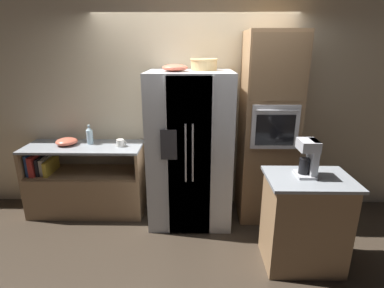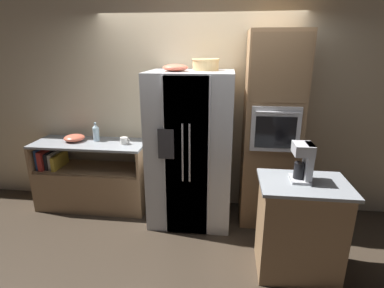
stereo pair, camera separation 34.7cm
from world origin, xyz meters
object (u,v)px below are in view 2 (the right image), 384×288
(wicker_basket, at_px, (206,64))
(coffee_maker, at_px, (304,160))
(refrigerator, at_px, (191,149))
(fruit_bowl, at_px, (175,68))
(mug, at_px, (124,141))
(mixing_bowl, at_px, (74,138))
(wall_oven, at_px, (271,132))
(bottle_tall, at_px, (96,132))

(wicker_basket, bearing_deg, coffee_maker, -44.09)
(refrigerator, bearing_deg, fruit_bowl, -157.45)
(mug, height_order, mixing_bowl, same)
(wicker_basket, bearing_deg, mixing_bowl, 178.27)
(fruit_bowl, bearing_deg, refrigerator, 22.55)
(refrigerator, height_order, wall_oven, wall_oven)
(mug, bearing_deg, coffee_maker, -25.20)
(mug, distance_m, coffee_maker, 2.21)
(refrigerator, distance_m, bottle_tall, 1.31)
(fruit_bowl, bearing_deg, mug, 165.58)
(wicker_basket, distance_m, fruit_bowl, 0.37)
(wicker_basket, bearing_deg, wall_oven, -0.63)
(refrigerator, bearing_deg, wall_oven, 6.04)
(wicker_basket, bearing_deg, bottle_tall, 175.89)
(fruit_bowl, xyz_separation_m, mug, (-0.71, 0.18, -0.92))
(bottle_tall, xyz_separation_m, coffee_maker, (2.41, -1.03, 0.11))
(refrigerator, height_order, mixing_bowl, refrigerator)
(bottle_tall, bearing_deg, wall_oven, -2.89)
(wicker_basket, xyz_separation_m, coffee_maker, (0.96, -0.93, -0.78))
(mixing_bowl, distance_m, coffee_maker, 2.87)
(wall_oven, relative_size, bottle_tall, 9.23)
(bottle_tall, relative_size, mug, 1.94)
(mug, bearing_deg, mixing_bowl, 176.28)
(coffee_maker, bearing_deg, fruit_bowl, 149.50)
(wicker_basket, height_order, mug, wicker_basket)
(bottle_tall, bearing_deg, mixing_bowl, -169.62)
(refrigerator, distance_m, coffee_maker, 1.40)
(wicker_basket, distance_m, coffee_maker, 1.55)
(wall_oven, height_order, fruit_bowl, wall_oven)
(mug, height_order, coffee_maker, coffee_maker)
(wicker_basket, bearing_deg, fruit_bowl, -151.20)
(mug, xyz_separation_m, mixing_bowl, (-0.70, 0.05, -0.00))
(coffee_maker, bearing_deg, mug, 154.80)
(mixing_bowl, bearing_deg, coffee_maker, -20.07)
(wall_oven, relative_size, coffee_maker, 6.52)
(mixing_bowl, bearing_deg, wall_oven, -1.38)
(fruit_bowl, height_order, mixing_bowl, fruit_bowl)
(wall_oven, distance_m, bottle_tall, 2.24)
(wall_oven, height_order, wicker_basket, wall_oven)
(wicker_basket, distance_m, bottle_tall, 1.70)
(mixing_bowl, bearing_deg, wicker_basket, -1.73)
(refrigerator, xyz_separation_m, mixing_bowl, (-1.57, 0.16, 0.04))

